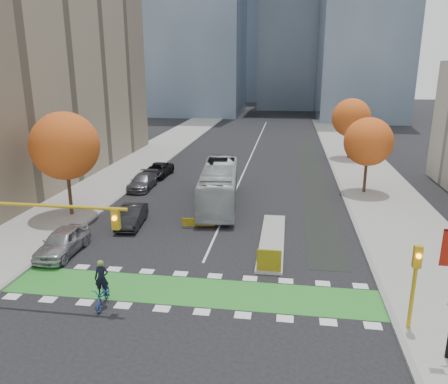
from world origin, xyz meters
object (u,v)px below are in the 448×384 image
(tree_east_far, at_px, (351,118))
(bus, at_px, (219,185))
(tree_east_near, at_px, (368,142))
(cyclist, at_px, (103,290))
(parked_car_a, at_px, (63,242))
(parked_car_d, at_px, (158,170))
(traffic_signal_east, at_px, (415,275))
(parked_car_b, at_px, (132,216))
(parked_car_c, at_px, (143,182))
(traffic_signal_west, at_px, (20,225))
(hazard_board, at_px, (269,261))
(tree_west, at_px, (65,146))

(tree_east_far, height_order, bus, tree_east_far)
(tree_east_near, relative_size, cyclist, 2.89)
(cyclist, xyz_separation_m, parked_car_a, (-5.05, 5.50, 0.01))
(parked_car_a, height_order, parked_car_d, parked_car_a)
(traffic_signal_east, distance_m, parked_car_d, 32.58)
(parked_car_a, bearing_deg, traffic_signal_east, -16.13)
(parked_car_b, bearing_deg, parked_car_d, 93.53)
(parked_car_c, relative_size, parked_car_d, 0.98)
(traffic_signal_west, distance_m, traffic_signal_east, 18.48)
(tree_east_near, relative_size, parked_car_c, 1.42)
(tree_east_near, distance_m, traffic_signal_west, 30.08)
(bus, bearing_deg, parked_car_a, -130.84)
(traffic_signal_east, bearing_deg, parked_car_a, 164.23)
(traffic_signal_east, xyz_separation_m, parked_car_b, (-17.00, 11.13, -1.99))
(hazard_board, relative_size, parked_car_b, 0.31)
(tree_west, bearing_deg, hazard_board, -25.99)
(tree_west, height_order, cyclist, tree_west)
(bus, bearing_deg, tree_west, -163.25)
(hazard_board, height_order, parked_car_a, parked_car_a)
(cyclist, height_order, parked_car_c, cyclist)
(cyclist, bearing_deg, parked_car_d, 92.28)
(tree_west, height_order, parked_car_b, tree_west)
(tree_west, bearing_deg, traffic_signal_west, -71.98)
(cyclist, bearing_deg, parked_car_c, 94.81)
(hazard_board, xyz_separation_m, traffic_signal_east, (6.50, -4.71, 1.93))
(tree_east_far, bearing_deg, parked_car_b, -124.76)
(tree_east_near, bearing_deg, traffic_signal_west, -131.52)
(tree_west, bearing_deg, parked_car_a, -66.80)
(tree_west, relative_size, traffic_signal_west, 0.96)
(traffic_signal_east, height_order, parked_car_b, traffic_signal_east)
(traffic_signal_west, bearing_deg, tree_east_near, 48.48)
(hazard_board, xyz_separation_m, parked_car_c, (-13.00, 16.31, -0.08))
(tree_west, relative_size, parked_car_d, 1.62)
(tree_west, relative_size, tree_east_near, 1.16)
(tree_west, distance_m, bus, 12.68)
(traffic_signal_east, bearing_deg, tree_east_far, 87.03)
(tree_west, distance_m, parked_car_d, 14.68)
(tree_west, relative_size, parked_car_c, 1.65)
(traffic_signal_east, distance_m, parked_car_b, 20.41)
(tree_east_far, height_order, parked_car_a, tree_east_far)
(traffic_signal_west, height_order, parked_car_a, traffic_signal_west)
(traffic_signal_west, bearing_deg, tree_west, 108.02)
(tree_east_near, distance_m, parked_car_d, 21.69)
(tree_east_near, bearing_deg, traffic_signal_east, -93.81)
(bus, bearing_deg, traffic_signal_west, -118.29)
(tree_west, height_order, traffic_signal_east, tree_west)
(cyclist, xyz_separation_m, bus, (3.08, 17.15, 0.89))
(hazard_board, bearing_deg, traffic_signal_east, -35.92)
(hazard_board, bearing_deg, tree_east_near, 65.80)
(parked_car_c, xyz_separation_m, parked_car_d, (0.00, 5.00, -0.02))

